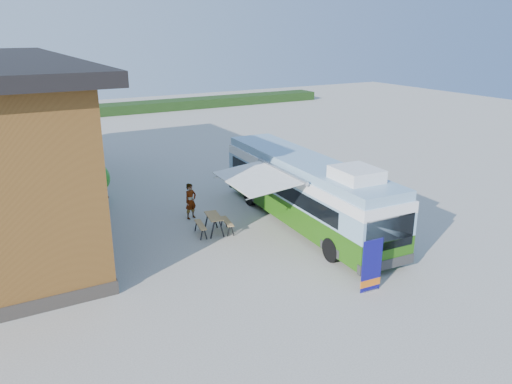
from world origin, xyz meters
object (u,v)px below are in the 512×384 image
bus (305,189)px  person_b (84,176)px  banner (371,270)px  person_a (191,201)px  slurry_tanker (73,173)px  picnic_table (214,220)px

bus → person_b: bus is taller
banner → person_a: size_ratio=1.11×
person_a → slurry_tanker: bearing=105.3°
banner → person_b: (-6.37, 15.98, 0.18)m
picnic_table → person_a: bearing=104.2°
bus → slurry_tanker: (-8.48, 9.73, -0.51)m
bus → person_a: size_ratio=6.84×
banner → person_b: bearing=114.7°
banner → person_b: 17.20m
bus → banner: (-1.56, -6.27, -0.93)m
picnic_table → person_b: person_b is taller
bus → banner: 6.53m
bus → picnic_table: bus is taller
picnic_table → person_b: size_ratio=0.87×
picnic_table → slurry_tanker: slurry_tanker is taller
person_a → person_b: size_ratio=0.89×
person_a → person_b: 7.38m
person_b → slurry_tanker: 0.60m
picnic_table → slurry_tanker: bearing=126.4°
banner → slurry_tanker: (-6.92, 16.00, 0.42)m
bus → picnic_table: (-4.14, 1.04, -1.09)m
picnic_table → banner: bearing=-60.7°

